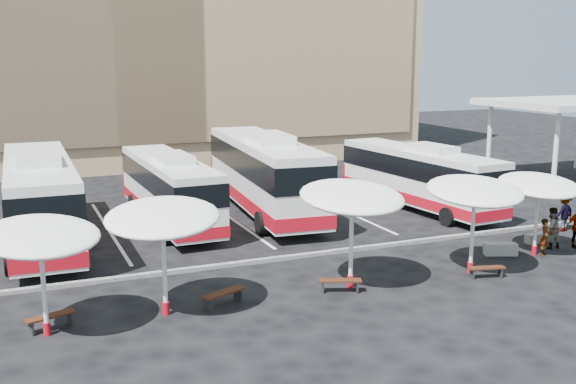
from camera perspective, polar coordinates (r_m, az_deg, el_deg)
name	(u,v)px	position (r m, az deg, el deg)	size (l,w,h in m)	color
ground	(294,262)	(26.69, 0.53, -5.98)	(120.00, 120.00, 0.00)	black
service_canopy	(571,105)	(47.84, 22.87, 6.81)	(10.00, 8.00, 5.20)	silver
curb_divider	(289,257)	(27.11, 0.11, -5.54)	(34.00, 0.25, 0.15)	black
bay_lines	(231,218)	(33.92, -4.85, -2.22)	(24.15, 12.00, 0.01)	white
bus_0	(40,196)	(30.93, -20.28, -0.30)	(3.15, 12.87, 4.07)	silver
bus_1	(169,187)	(32.95, -10.05, 0.44)	(2.78, 11.16, 3.53)	silver
bus_2	(264,171)	(34.74, -2.07, 1.77)	(3.99, 13.54, 4.23)	silver
bus_3	(419,175)	(36.26, 11.00, 1.40)	(3.33, 11.28, 3.53)	silver
sunshade_0	(40,236)	(20.34, -20.26, -3.55)	(4.29, 4.32, 3.51)	silver
sunshade_1	(162,218)	(20.96, -10.58, -2.15)	(4.58, 4.61, 3.70)	silver
sunshade_2	(352,197)	(23.20, 5.45, -0.44)	(3.78, 3.83, 3.81)	silver
sunshade_3	(475,191)	(25.60, 15.53, 0.07)	(4.12, 4.16, 3.68)	silver
sunshade_4	(539,186)	(28.83, 20.49, 0.51)	(3.71, 3.75, 3.40)	silver
wood_bench_0	(50,318)	(21.53, -19.47, -10.06)	(1.51, 0.81, 0.45)	black
wood_bench_1	(223,295)	(22.24, -5.50, -8.68)	(1.60, 0.98, 0.48)	black
wood_bench_2	(340,283)	(23.43, 4.43, -7.65)	(1.51, 0.92, 0.45)	black
wood_bench_3	(486,270)	(25.85, 16.45, -6.32)	(1.40, 0.68, 0.41)	black
conc_bench_0	(501,249)	(28.94, 17.55, -4.64)	(1.31, 0.44, 0.49)	gray
conc_bench_1	(536,238)	(31.36, 20.27, -3.67)	(1.07, 0.36, 0.40)	gray
passenger_0	(545,237)	(29.31, 20.92, -3.59)	(0.56, 0.37, 1.54)	black
passenger_1	(551,228)	(30.49, 21.39, -2.85)	(0.86, 0.67, 1.77)	black
passenger_3	(564,212)	(33.69, 22.31, -1.61)	(1.14, 0.66, 1.77)	black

